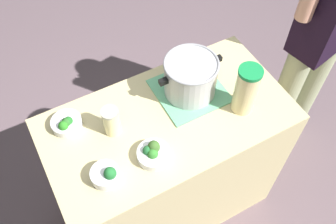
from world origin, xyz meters
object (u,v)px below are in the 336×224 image
at_px(mason_jar, 112,121).
at_px(broccoli_bowl_center, 67,123).
at_px(lemonade_pitcher, 246,90).
at_px(broccoli_bowl_back, 153,153).
at_px(cooking_pot, 191,77).
at_px(broccoli_bowl_front, 106,175).
at_px(person_cook, 320,41).

height_order(mason_jar, broccoli_bowl_center, mason_jar).
xyz_separation_m(lemonade_pitcher, mason_jar, (-0.57, 0.16, -0.05)).
relative_size(broccoli_bowl_center, broccoli_bowl_back, 0.96).
distance_m(lemonade_pitcher, broccoli_bowl_center, 0.79).
bearing_deg(broccoli_bowl_back, cooking_pot, 36.45).
bearing_deg(mason_jar, broccoli_bowl_front, -119.88).
height_order(cooking_pot, lemonade_pitcher, lemonade_pitcher).
height_order(lemonade_pitcher, mason_jar, lemonade_pitcher).
bearing_deg(mason_jar, cooking_pot, 4.24).
xyz_separation_m(lemonade_pitcher, broccoli_bowl_front, (-0.68, -0.03, -0.09)).
distance_m(cooking_pot, lemonade_pitcher, 0.25).
bearing_deg(cooking_pot, mason_jar, -175.76).
bearing_deg(broccoli_bowl_center, cooking_pot, -8.37).
bearing_deg(person_cook, broccoli_bowl_front, -171.28).
bearing_deg(person_cook, lemonade_pitcher, -165.17).
distance_m(broccoli_bowl_center, person_cook, 1.37).
bearing_deg(person_cook, cooking_pot, 177.91).
relative_size(lemonade_pitcher, mason_jar, 1.74).
distance_m(broccoli_bowl_front, broccoli_bowl_back, 0.21).
bearing_deg(cooking_pot, broccoli_bowl_center, 171.63).
relative_size(cooking_pot, lemonade_pitcher, 1.26).
bearing_deg(broccoli_bowl_front, cooking_pot, 23.82).
relative_size(broccoli_bowl_center, person_cook, 0.08).
distance_m(lemonade_pitcher, broccoli_bowl_front, 0.69).
bearing_deg(broccoli_bowl_center, person_cook, -4.75).
relative_size(mason_jar, broccoli_bowl_back, 1.03).
height_order(lemonade_pitcher, broccoli_bowl_front, lemonade_pitcher).
bearing_deg(broccoli_bowl_front, mason_jar, 60.12).
relative_size(mason_jar, person_cook, 0.09).
distance_m(broccoli_bowl_front, person_cook, 1.32).
relative_size(lemonade_pitcher, broccoli_bowl_center, 1.87).
bearing_deg(cooking_pot, lemonade_pitcher, -50.34).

